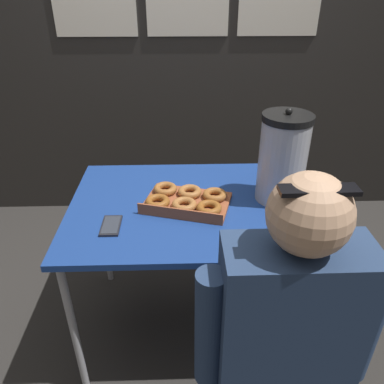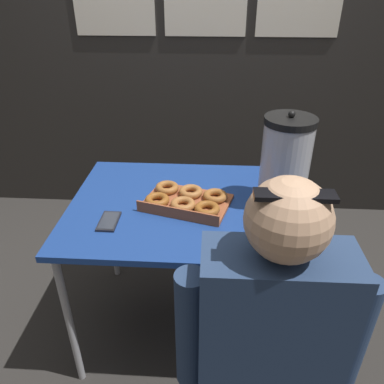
{
  "view_description": "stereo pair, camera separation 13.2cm",
  "coord_description": "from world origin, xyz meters",
  "px_view_note": "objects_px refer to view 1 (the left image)",
  "views": [
    {
      "loc": [
        -0.05,
        -1.43,
        1.66
      ],
      "look_at": [
        -0.01,
        0.0,
        0.83
      ],
      "focal_mm": 35.0,
      "sensor_mm": 36.0,
      "label": 1
    },
    {
      "loc": [
        0.08,
        -1.43,
        1.66
      ],
      "look_at": [
        -0.01,
        0.0,
        0.83
      ],
      "focal_mm": 35.0,
      "sensor_mm": 36.0,
      "label": 2
    }
  ],
  "objects_px": {
    "coffee_urn": "(283,158)",
    "person_seated": "(284,351)",
    "donut_box": "(187,200)",
    "cell_phone": "(111,226)"
  },
  "relations": [
    {
      "from": "donut_box",
      "to": "coffee_urn",
      "type": "distance_m",
      "value": 0.46
    },
    {
      "from": "coffee_urn",
      "to": "person_seated",
      "type": "height_order",
      "value": "person_seated"
    },
    {
      "from": "donut_box",
      "to": "cell_phone",
      "type": "xyz_separation_m",
      "value": [
        -0.31,
        -0.16,
        -0.02
      ]
    },
    {
      "from": "coffee_urn",
      "to": "person_seated",
      "type": "relative_size",
      "value": 0.34
    },
    {
      "from": "donut_box",
      "to": "coffee_urn",
      "type": "xyz_separation_m",
      "value": [
        0.42,
        0.05,
        0.18
      ]
    },
    {
      "from": "donut_box",
      "to": "cell_phone",
      "type": "bearing_deg",
      "value": -136.86
    },
    {
      "from": "cell_phone",
      "to": "person_seated",
      "type": "distance_m",
      "value": 0.8
    },
    {
      "from": "coffee_urn",
      "to": "donut_box",
      "type": "bearing_deg",
      "value": -173.71
    },
    {
      "from": "cell_phone",
      "to": "coffee_urn",
      "type": "bearing_deg",
      "value": 15.77
    },
    {
      "from": "person_seated",
      "to": "coffee_urn",
      "type": "bearing_deg",
      "value": -100.12
    }
  ]
}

